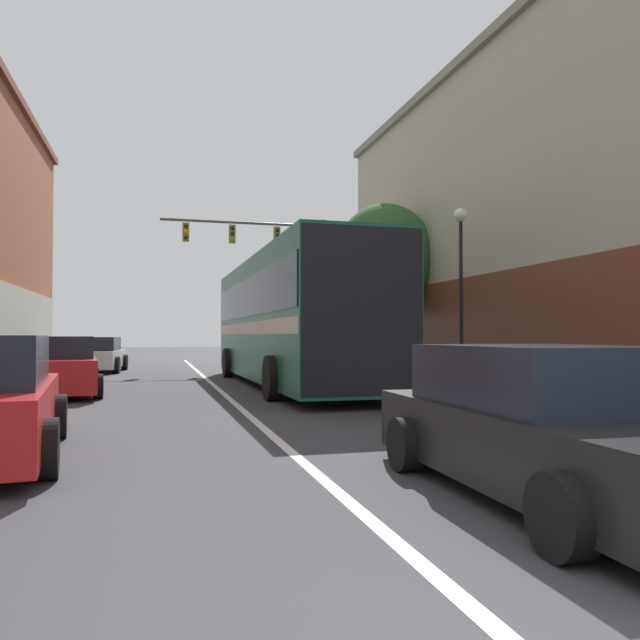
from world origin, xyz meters
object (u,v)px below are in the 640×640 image
object	(u,v)px
traffic_signal_gantry	(273,256)
street_tree_far	(359,276)
bus	(289,316)
hatchback_foreground	(551,425)
parked_car_left_near	(59,367)
parked_car_left_mid	(96,355)
street_tree_near	(385,260)
street_lamp	(461,272)

from	to	relation	value
traffic_signal_gantry	street_tree_far	distance (m)	4.46
bus	hatchback_foreground	size ratio (longest dim) A/B	2.94
parked_car_left_near	parked_car_left_mid	bearing A→B (deg)	-6.51
parked_car_left_mid	street_tree_near	bearing A→B (deg)	-112.30
street_lamp	street_tree_far	distance (m)	8.88
traffic_signal_gantry	street_tree_near	xyz separation A→B (m)	(2.94, -6.36, -0.81)
hatchback_foreground	parked_car_left_mid	bearing A→B (deg)	16.06
street_tree_far	street_lamp	bearing A→B (deg)	-89.92
parked_car_left_near	street_lamp	world-z (taller)	street_lamp
street_tree_near	street_tree_far	bearing A→B (deg)	88.67
bus	traffic_signal_gantry	size ratio (longest dim) A/B	1.76
parked_car_left_near	street_lamp	size ratio (longest dim) A/B	0.97
street_tree_near	street_lamp	bearing A→B (deg)	-89.10
bus	street_tree_far	xyz separation A→B (m)	(4.31, 6.69, 1.88)
street_tree_far	street_tree_near	bearing A→B (deg)	-91.33
street_tree_far	traffic_signal_gantry	bearing A→B (deg)	134.27
hatchback_foreground	parked_car_left_mid	xyz separation A→B (m)	(-5.73, 21.17, 0.03)
traffic_signal_gantry	parked_car_left_near	bearing A→B (deg)	-123.27
hatchback_foreground	street_tree_far	bearing A→B (deg)	-12.43
parked_car_left_near	parked_car_left_mid	xyz separation A→B (m)	(-0.03, 9.79, -0.01)
bus	street_lamp	world-z (taller)	street_lamp
hatchback_foreground	street_tree_far	world-z (taller)	street_tree_far
parked_car_left_near	traffic_signal_gantry	world-z (taller)	traffic_signal_gantry
bus	parked_car_left_near	world-z (taller)	bus
parked_car_left_mid	street_lamp	bearing A→B (deg)	-131.87
hatchback_foreground	street_tree_near	bearing A→B (deg)	-14.76
bus	street_tree_near	bearing A→B (deg)	-51.71
hatchback_foreground	traffic_signal_gantry	bearing A→B (deg)	-3.10
street_tree_far	parked_car_left_near	bearing A→B (deg)	-142.15
hatchback_foreground	street_tree_far	distance (m)	20.19
parked_car_left_mid	traffic_signal_gantry	bearing A→B (deg)	-75.89
bus	hatchback_foreground	world-z (taller)	bus
bus	street_lamp	xyz separation A→B (m)	(4.32, -2.16, 1.17)
parked_car_left_near	bus	bearing A→B (deg)	-84.28
bus	traffic_signal_gantry	bearing A→B (deg)	-8.18
parked_car_left_near	street_tree_far	bearing A→B (deg)	-58.80
parked_car_left_near	street_tree_far	xyz separation A→B (m)	(10.30, 8.01, 3.22)
parked_car_left_mid	street_tree_near	world-z (taller)	street_tree_near
street_lamp	traffic_signal_gantry	bearing A→B (deg)	104.23
street_lamp	street_tree_near	world-z (taller)	street_tree_near
bus	street_tree_near	distance (m)	5.85
parked_car_left_near	traffic_signal_gantry	bearing A→B (deg)	-39.93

